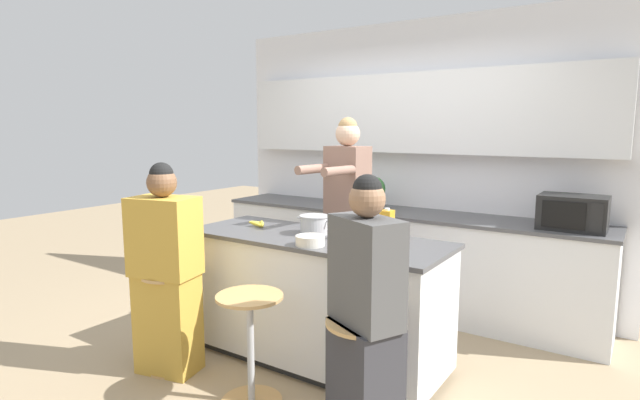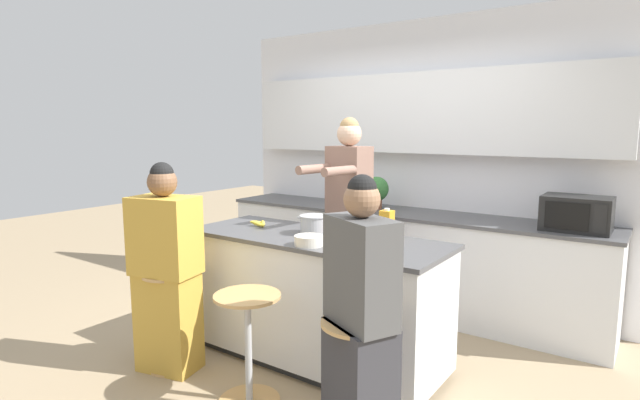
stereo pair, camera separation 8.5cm
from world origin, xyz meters
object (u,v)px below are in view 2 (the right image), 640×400
(fruit_bowl, at_px, (309,241))
(microwave, at_px, (577,213))
(bar_stool_leftmost, at_px, (172,311))
(juice_carton, at_px, (387,224))
(coffee_cup_near, at_px, (343,232))
(coffee_cup_far, at_px, (383,243))
(kitchen_island, at_px, (314,298))
(person_cooking, at_px, (348,225))
(person_seated_near, at_px, (360,328))
(bar_stool_center, at_px, (248,340))
(cooking_pot, at_px, (314,225))
(potted_plant, at_px, (376,190))
(person_wrapped_blanket, at_px, (166,273))
(bar_stool_rightmost, at_px, (359,374))
(banana_bunch, at_px, (259,223))

(fruit_bowl, relative_size, microwave, 0.40)
(bar_stool_leftmost, relative_size, juice_carton, 3.30)
(coffee_cup_near, distance_m, coffee_cup_far, 0.38)
(kitchen_island, height_order, fruit_bowl, fruit_bowl)
(fruit_bowl, relative_size, juice_carton, 0.91)
(person_cooking, xyz_separation_m, person_seated_near, (0.89, -1.31, -0.23))
(bar_stool_leftmost, height_order, bar_stool_center, same)
(cooking_pot, bearing_deg, coffee_cup_far, -12.06)
(bar_stool_center, distance_m, coffee_cup_far, 1.03)
(microwave, xyz_separation_m, potted_plant, (-1.74, 0.04, 0.05))
(person_wrapped_blanket, xyz_separation_m, person_seated_near, (1.55, 0.00, -0.03))
(potted_plant, bearing_deg, bar_stool_rightmost, -63.32)
(person_cooking, height_order, cooking_pot, person_cooking)
(kitchen_island, xyz_separation_m, banana_bunch, (-0.56, 0.04, 0.48))
(coffee_cup_far, bearing_deg, microwave, 57.89)
(potted_plant, bearing_deg, bar_stool_center, -82.82)
(bar_stool_rightmost, height_order, coffee_cup_near, coffee_cup_near)
(kitchen_island, height_order, microwave, microwave)
(kitchen_island, bearing_deg, bar_stool_rightmost, -40.85)
(fruit_bowl, bearing_deg, bar_stool_rightmost, -33.27)
(bar_stool_leftmost, xyz_separation_m, potted_plant, (0.51, 2.04, 0.69))
(kitchen_island, relative_size, person_wrapped_blanket, 1.32)
(kitchen_island, distance_m, coffee_cup_near, 0.55)
(cooking_pot, bearing_deg, juice_carton, 19.84)
(kitchen_island, height_order, potted_plant, potted_plant)
(person_seated_near, height_order, banana_bunch, person_seated_near)
(coffee_cup_near, distance_m, microwave, 1.82)
(person_wrapped_blanket, bearing_deg, person_seated_near, -13.02)
(fruit_bowl, bearing_deg, cooking_pot, 119.97)
(person_cooking, bearing_deg, bar_stool_leftmost, -111.02)
(potted_plant, bearing_deg, fruit_bowl, -76.25)
(bar_stool_center, height_order, microwave, microwave)
(fruit_bowl, distance_m, coffee_cup_near, 0.30)
(bar_stool_center, distance_m, microwave, 2.60)
(bar_stool_center, relative_size, bar_stool_rightmost, 1.00)
(coffee_cup_far, distance_m, microwave, 1.68)
(fruit_bowl, bearing_deg, coffee_cup_far, 21.95)
(coffee_cup_far, distance_m, banana_bunch, 1.15)
(bar_stool_center, relative_size, person_cooking, 0.39)
(person_wrapped_blanket, bearing_deg, bar_stool_center, -12.97)
(fruit_bowl, relative_size, potted_plant, 0.61)
(bar_stool_leftmost, height_order, potted_plant, potted_plant)
(cooking_pot, distance_m, coffee_cup_far, 0.64)
(coffee_cup_far, height_order, banana_bunch, coffee_cup_far)
(juice_carton, bearing_deg, person_wrapped_blanket, -142.27)
(person_seated_near, xyz_separation_m, juice_carton, (-0.34, 0.93, 0.36))
(fruit_bowl, height_order, banana_bunch, fruit_bowl)
(banana_bunch, bearing_deg, person_seated_near, -28.58)
(bar_stool_center, xyz_separation_m, cooking_pot, (-0.04, 0.76, 0.59))
(bar_stool_center, height_order, person_seated_near, person_seated_near)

